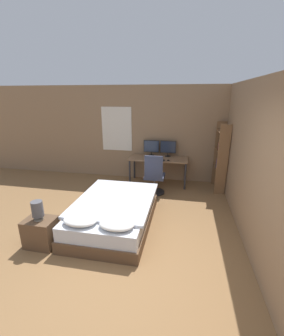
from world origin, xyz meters
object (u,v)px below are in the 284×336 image
desk (158,161)px  keyboard (157,160)px  nightstand (41,232)px  monitor_right (168,148)px  bookshelf (221,155)px  bed (114,213)px  bedside_lamp (37,209)px  monitor_left (151,147)px  office_chair (154,178)px  computer_mouse (168,160)px

desk → keyboard: keyboard is taller
nightstand → keyboard: (1.56, 2.93, 0.52)m
monitor_right → keyboard: 0.58m
bookshelf → bed: bearing=-135.2°
bedside_lamp → keyboard: 3.32m
keyboard → bookshelf: (1.63, 0.08, 0.20)m
nightstand → bedside_lamp: bedside_lamp is taller
desk → monitor_left: 0.48m
bed → monitor_right: monitor_right is taller
office_chair → bed: bearing=-109.2°
office_chair → nightstand: bearing=-122.7°
monitor_left → bed: bearing=-97.2°
monitor_right → office_chair: size_ratio=0.43×
desk → keyboard: (0.00, -0.23, 0.09)m
nightstand → bed: bearing=39.7°
keyboard → desk: bearing=90.0°
nightstand → bookshelf: size_ratio=0.28×
bed → bookshelf: bookshelf is taller
nightstand → keyboard: size_ratio=1.24×
bedside_lamp → monitor_left: size_ratio=0.72×
keyboard → bookshelf: 1.65m
nightstand → keyboard: keyboard is taller
computer_mouse → monitor_right: bearing=96.3°
nightstand → desk: size_ratio=0.31×
keyboard → office_chair: size_ratio=0.38×
monitor_left → computer_mouse: 0.75m
office_chair → bookshelf: 1.82m
desk → nightstand: bearing=-116.3°
nightstand → monitor_right: size_ratio=1.11×
nightstand → bookshelf: 4.45m
bedside_lamp → monitor_right: 3.87m
desk → computer_mouse: size_ratio=23.11×
desk → bookshelf: size_ratio=0.91×
bedside_lamp → office_chair: size_ratio=0.31×
desk → monitor_right: monitor_right is taller
computer_mouse → desk: bearing=141.1°
monitor_left → office_chair: (0.23, -0.98, -0.58)m
nightstand → bedside_lamp: (0.00, 0.00, 0.43)m
monitor_right → office_chair: monitor_right is taller
nightstand → monitor_left: 3.73m
bed → nightstand: size_ratio=4.22×
bed → bookshelf: bearing=44.8°
computer_mouse → bed: bearing=-112.1°
monitor_left → computer_mouse: monitor_left is taller
nightstand → desk: (1.56, 3.16, 0.43)m
desk → bed: bearing=-103.6°
bed → desk: desk is taller
bed → bedside_lamp: size_ratio=6.46×
bed → bedside_lamp: bedside_lamp is taller
keyboard → monitor_left: bearing=116.8°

